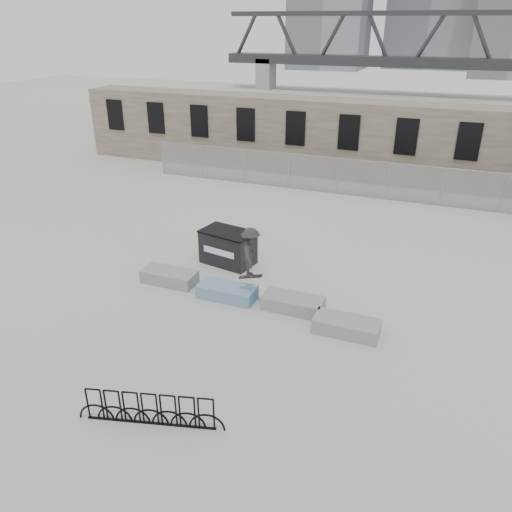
{
  "coord_description": "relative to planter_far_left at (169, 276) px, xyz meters",
  "views": [
    {
      "loc": [
        5.61,
        -13.78,
        8.72
      ],
      "look_at": [
        -0.13,
        0.78,
        1.3
      ],
      "focal_mm": 35.0,
      "sensor_mm": 36.0,
      "label": 1
    }
  ],
  "objects": [
    {
      "name": "ground",
      "position": [
        3.25,
        -0.07,
        -0.26
      ],
      "size": [
        120.0,
        120.0,
        0.0
      ],
      "primitive_type": "plane",
      "color": "beige",
      "rests_on": "ground"
    },
    {
      "name": "stone_wall",
      "position": [
        3.25,
        16.17,
        2.0
      ],
      "size": [
        36.0,
        2.58,
        4.5
      ],
      "color": "#685E4D",
      "rests_on": "ground"
    },
    {
      "name": "chainlink_fence",
      "position": [
        3.25,
        12.43,
        0.78
      ],
      "size": [
        22.06,
        0.06,
        2.02
      ],
      "color": "gray",
      "rests_on": "ground"
    },
    {
      "name": "planter_far_left",
      "position": [
        0.0,
        0.0,
        0.0
      ],
      "size": [
        2.0,
        0.9,
        0.47
      ],
      "color": "gray",
      "rests_on": "ground"
    },
    {
      "name": "planter_center_left",
      "position": [
        2.43,
        -0.25,
        0.0
      ],
      "size": [
        2.0,
        0.9,
        0.47
      ],
      "color": "teal",
      "rests_on": "ground"
    },
    {
      "name": "planter_center_right",
      "position": [
        4.78,
        -0.15,
        0.0
      ],
      "size": [
        2.0,
        0.9,
        0.47
      ],
      "color": "gray",
      "rests_on": "ground"
    },
    {
      "name": "planter_offset",
      "position": [
        6.72,
        -0.85,
        0.0
      ],
      "size": [
        2.0,
        0.9,
        0.47
      ],
      "color": "gray",
      "rests_on": "ground"
    },
    {
      "name": "dumpster",
      "position": [
        1.32,
        2.3,
        0.43
      ],
      "size": [
        2.25,
        1.61,
        1.35
      ],
      "rotation": [
        0.0,
        0.0,
        -0.19
      ],
      "color": "black",
      "rests_on": "ground"
    },
    {
      "name": "bike_rack",
      "position": [
        3.22,
        -6.35,
        0.18
      ],
      "size": [
        3.49,
        0.95,
        0.9
      ],
      "rotation": [
        0.0,
        0.0,
        0.25
      ],
      "color": "black",
      "rests_on": "ground"
    },
    {
      "name": "truss_bridge",
      "position": [
        13.25,
        54.93,
        3.88
      ],
      "size": [
        70.0,
        3.0,
        9.8
      ],
      "color": "#2D3033",
      "rests_on": "ground"
    },
    {
      "name": "skateboarder",
      "position": [
        3.32,
        -0.28,
        1.64
      ],
      "size": [
        0.97,
        1.25,
        1.82
      ],
      "rotation": [
        0.0,
        0.0,
        1.92
      ],
      "color": "#292A2C",
      "rests_on": "ground"
    }
  ]
}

